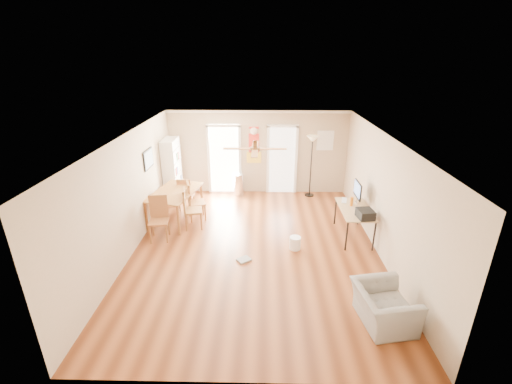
{
  "coord_description": "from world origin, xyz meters",
  "views": [
    {
      "loc": [
        0.16,
        -6.87,
        4.17
      ],
      "look_at": [
        0.0,
        0.6,
        1.15
      ],
      "focal_mm": 24.17,
      "sensor_mm": 36.0,
      "label": 1
    }
  ],
  "objects_px": {
    "dining_chair_near": "(158,219)",
    "armchair": "(383,307)",
    "trash_can": "(239,184)",
    "computer_desk": "(353,223)",
    "dining_chair_right_a": "(197,201)",
    "torchiere_lamp": "(311,167)",
    "printer": "(365,214)",
    "bookshelf": "(172,170)",
    "dining_chair_far": "(186,194)",
    "dining_table": "(176,206)",
    "dining_chair_right_b": "(193,208)",
    "wastebasket_a": "(295,243)"
  },
  "relations": [
    {
      "from": "dining_table",
      "to": "trash_can",
      "type": "xyz_separation_m",
      "value": [
        1.56,
        1.8,
        -0.07
      ]
    },
    {
      "from": "dining_chair_right_a",
      "to": "trash_can",
      "type": "bearing_deg",
      "value": -48.6
    },
    {
      "from": "bookshelf",
      "to": "printer",
      "type": "height_order",
      "value": "bookshelf"
    },
    {
      "from": "bookshelf",
      "to": "armchair",
      "type": "height_order",
      "value": "bookshelf"
    },
    {
      "from": "dining_chair_far",
      "to": "trash_can",
      "type": "bearing_deg",
      "value": -138.31
    },
    {
      "from": "computer_desk",
      "to": "dining_table",
      "type": "bearing_deg",
      "value": 169.81
    },
    {
      "from": "bookshelf",
      "to": "armchair",
      "type": "relative_size",
      "value": 1.92
    },
    {
      "from": "trash_can",
      "to": "torchiere_lamp",
      "type": "bearing_deg",
      "value": -0.49
    },
    {
      "from": "dining_table",
      "to": "trash_can",
      "type": "relative_size",
      "value": 2.39
    },
    {
      "from": "dining_chair_right_b",
      "to": "bookshelf",
      "type": "bearing_deg",
      "value": 17.64
    },
    {
      "from": "dining_chair_near",
      "to": "dining_table",
      "type": "bearing_deg",
      "value": 74.29
    },
    {
      "from": "printer",
      "to": "torchiere_lamp",
      "type": "bearing_deg",
      "value": 96.92
    },
    {
      "from": "dining_chair_far",
      "to": "torchiere_lamp",
      "type": "distance_m",
      "value": 3.82
    },
    {
      "from": "dining_chair_near",
      "to": "armchair",
      "type": "height_order",
      "value": "dining_chair_near"
    },
    {
      "from": "dining_table",
      "to": "computer_desk",
      "type": "bearing_deg",
      "value": -10.19
    },
    {
      "from": "printer",
      "to": "armchair",
      "type": "height_order",
      "value": "printer"
    },
    {
      "from": "torchiere_lamp",
      "to": "wastebasket_a",
      "type": "distance_m",
      "value": 3.39
    },
    {
      "from": "printer",
      "to": "wastebasket_a",
      "type": "relative_size",
      "value": 1.29
    },
    {
      "from": "dining_chair_right_a",
      "to": "armchair",
      "type": "height_order",
      "value": "dining_chair_right_a"
    },
    {
      "from": "computer_desk",
      "to": "trash_can",
      "type": "bearing_deg",
      "value": 138.45
    },
    {
      "from": "dining_chair_right_b",
      "to": "wastebasket_a",
      "type": "height_order",
      "value": "dining_chair_right_b"
    },
    {
      "from": "torchiere_lamp",
      "to": "computer_desk",
      "type": "distance_m",
      "value": 2.76
    },
    {
      "from": "bookshelf",
      "to": "dining_chair_near",
      "type": "height_order",
      "value": "bookshelf"
    },
    {
      "from": "torchiere_lamp",
      "to": "dining_chair_near",
      "type": "bearing_deg",
      "value": -144.17
    },
    {
      "from": "torchiere_lamp",
      "to": "wastebasket_a",
      "type": "bearing_deg",
      "value": -102.68
    },
    {
      "from": "trash_can",
      "to": "dining_chair_right_b",
      "type": "bearing_deg",
      "value": -114.39
    },
    {
      "from": "dining_chair_right_a",
      "to": "computer_desk",
      "type": "height_order",
      "value": "dining_chair_right_a"
    },
    {
      "from": "bookshelf",
      "to": "computer_desk",
      "type": "bearing_deg",
      "value": -39.99
    },
    {
      "from": "dining_chair_right_a",
      "to": "dining_chair_far",
      "type": "xyz_separation_m",
      "value": [
        -0.4,
        0.61,
        -0.05
      ]
    },
    {
      "from": "dining_chair_right_a",
      "to": "dining_chair_right_b",
      "type": "xyz_separation_m",
      "value": [
        0.0,
        -0.49,
        0.01
      ]
    },
    {
      "from": "dining_chair_far",
      "to": "printer",
      "type": "height_order",
      "value": "dining_chair_far"
    },
    {
      "from": "dining_chair_far",
      "to": "dining_chair_right_a",
      "type": "bearing_deg",
      "value": 127.01
    },
    {
      "from": "dining_chair_near",
      "to": "dining_chair_far",
      "type": "height_order",
      "value": "dining_chair_near"
    },
    {
      "from": "dining_chair_near",
      "to": "printer",
      "type": "distance_m",
      "value": 4.77
    },
    {
      "from": "dining_table",
      "to": "trash_can",
      "type": "height_order",
      "value": "dining_table"
    },
    {
      "from": "torchiere_lamp",
      "to": "computer_desk",
      "type": "relative_size",
      "value": 1.37
    },
    {
      "from": "dining_table",
      "to": "dining_chair_right_a",
      "type": "xyz_separation_m",
      "value": [
        0.55,
        0.08,
        0.11
      ]
    },
    {
      "from": "dining_table",
      "to": "dining_chair_near",
      "type": "relative_size",
      "value": 1.54
    },
    {
      "from": "dining_table",
      "to": "computer_desk",
      "type": "xyz_separation_m",
      "value": [
        4.5,
        -0.81,
        -0.04
      ]
    },
    {
      "from": "armchair",
      "to": "printer",
      "type": "bearing_deg",
      "value": -16.13
    },
    {
      "from": "dining_chair_near",
      "to": "computer_desk",
      "type": "relative_size",
      "value": 0.77
    },
    {
      "from": "dining_table",
      "to": "dining_chair_right_a",
      "type": "distance_m",
      "value": 0.57
    },
    {
      "from": "torchiere_lamp",
      "to": "computer_desk",
      "type": "bearing_deg",
      "value": -74.34
    },
    {
      "from": "dining_chair_right_b",
      "to": "dining_chair_near",
      "type": "xyz_separation_m",
      "value": [
        -0.7,
        -0.64,
        0.0
      ]
    },
    {
      "from": "trash_can",
      "to": "computer_desk",
      "type": "xyz_separation_m",
      "value": [
        2.95,
        -2.61,
        0.03
      ]
    },
    {
      "from": "trash_can",
      "to": "dining_chair_right_a",
      "type": "bearing_deg",
      "value": -120.24
    },
    {
      "from": "torchiere_lamp",
      "to": "printer",
      "type": "distance_m",
      "value": 3.2
    },
    {
      "from": "armchair",
      "to": "trash_can",
      "type": "bearing_deg",
      "value": 17.38
    },
    {
      "from": "dining_chair_right_a",
      "to": "dining_chair_far",
      "type": "distance_m",
      "value": 0.73
    },
    {
      "from": "bookshelf",
      "to": "trash_can",
      "type": "bearing_deg",
      "value": -3.85
    }
  ]
}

